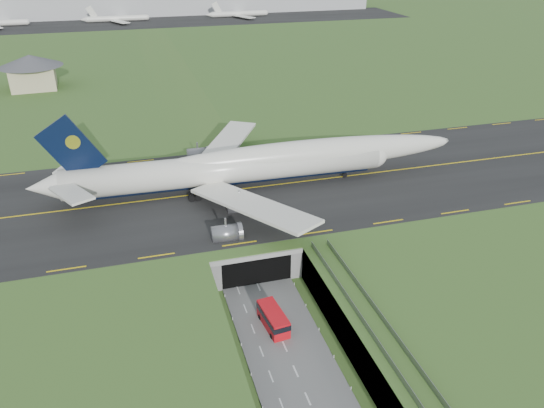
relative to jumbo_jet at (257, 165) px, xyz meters
name	(u,v)px	position (x,y,z in m)	size (l,w,h in m)	color
ground	(270,314)	(-6.57, -33.16, -11.14)	(900.00, 900.00, 0.00)	#376327
airfield_deck	(270,298)	(-6.57, -33.16, -8.14)	(800.00, 800.00, 6.00)	gray
trench_road	(284,345)	(-6.57, -40.66, -11.04)	(12.00, 75.00, 0.20)	slate
taxiway	(226,191)	(-6.57, -0.16, -5.05)	(800.00, 44.00, 0.18)	black
tunnel_portal	(245,242)	(-6.57, -16.44, -7.81)	(17.00, 22.30, 6.00)	gray
guideway	(394,358)	(4.43, -52.27, -5.82)	(3.00, 53.00, 7.05)	#A8A8A3
jumbo_jet	(257,165)	(0.00, 0.00, 0.00)	(88.26, 57.89, 19.15)	silver
shuttle_tram	(273,319)	(-6.94, -36.39, -9.52)	(3.51, 7.42, 2.93)	red
service_building	(32,69)	(-53.06, 96.93, 1.52)	(21.91, 21.91, 11.25)	#C0B38A
cargo_terminal	(141,2)	(-6.70, 266.26, 2.82)	(320.00, 67.00, 15.60)	#B2B2B2
distant_hills	(208,5)	(57.81, 396.84, -15.14)	(700.00, 91.00, 60.00)	slate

